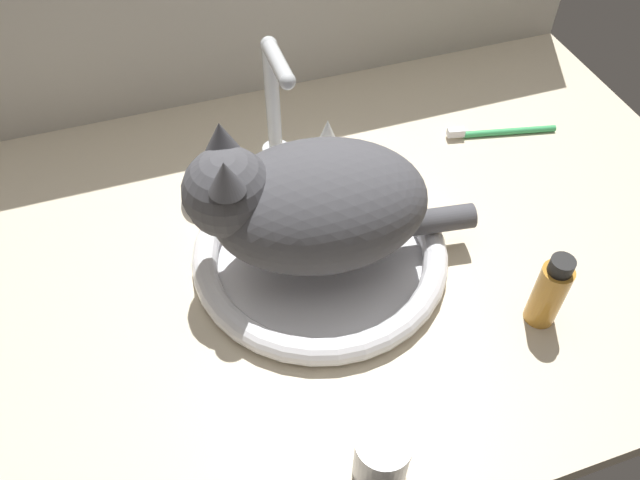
{
  "coord_description": "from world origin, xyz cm",
  "views": [
    {
      "loc": [
        -19.21,
        -50.61,
        66.22
      ],
      "look_at": [
        -2.85,
        -1.87,
        7.0
      ],
      "focal_mm": 35.42,
      "sensor_mm": 36.0,
      "label": 1
    }
  ],
  "objects_px": {
    "sink_basin": "(320,253)",
    "faucet": "(275,121)",
    "metal_jar": "(382,457)",
    "amber_bottle": "(550,292)",
    "cat": "(303,204)",
    "toothbrush": "(499,132)"
  },
  "relations": [
    {
      "from": "toothbrush",
      "to": "amber_bottle",
      "type": "bearing_deg",
      "value": -110.94
    },
    {
      "from": "sink_basin",
      "to": "faucet",
      "type": "distance_m",
      "value": 0.21
    },
    {
      "from": "faucet",
      "to": "cat",
      "type": "xyz_separation_m",
      "value": [
        -0.02,
        -0.19,
        0.03
      ]
    },
    {
      "from": "cat",
      "to": "amber_bottle",
      "type": "distance_m",
      "value": 0.3
    },
    {
      "from": "amber_bottle",
      "to": "metal_jar",
      "type": "xyz_separation_m",
      "value": [
        -0.25,
        -0.11,
        -0.01
      ]
    },
    {
      "from": "cat",
      "to": "amber_bottle",
      "type": "bearing_deg",
      "value": -35.08
    },
    {
      "from": "sink_basin",
      "to": "cat",
      "type": "height_order",
      "value": "cat"
    },
    {
      "from": "cat",
      "to": "metal_jar",
      "type": "bearing_deg",
      "value": -92.25
    },
    {
      "from": "metal_jar",
      "to": "toothbrush",
      "type": "height_order",
      "value": "metal_jar"
    },
    {
      "from": "metal_jar",
      "to": "cat",
      "type": "bearing_deg",
      "value": 87.75
    },
    {
      "from": "cat",
      "to": "amber_bottle",
      "type": "xyz_separation_m",
      "value": [
        0.24,
        -0.17,
        -0.06
      ]
    },
    {
      "from": "cat",
      "to": "metal_jar",
      "type": "relative_size",
      "value": 5.06
    },
    {
      "from": "amber_bottle",
      "to": "toothbrush",
      "type": "distance_m",
      "value": 0.34
    },
    {
      "from": "sink_basin",
      "to": "metal_jar",
      "type": "height_order",
      "value": "metal_jar"
    },
    {
      "from": "faucet",
      "to": "metal_jar",
      "type": "bearing_deg",
      "value": -93.73
    },
    {
      "from": "sink_basin",
      "to": "cat",
      "type": "relative_size",
      "value": 0.91
    },
    {
      "from": "toothbrush",
      "to": "metal_jar",
      "type": "bearing_deg",
      "value": -130.99
    },
    {
      "from": "faucet",
      "to": "sink_basin",
      "type": "bearing_deg",
      "value": -90.0
    },
    {
      "from": "metal_jar",
      "to": "sink_basin",
      "type": "bearing_deg",
      "value": 83.68
    },
    {
      "from": "sink_basin",
      "to": "toothbrush",
      "type": "relative_size",
      "value": 1.91
    },
    {
      "from": "faucet",
      "to": "amber_bottle",
      "type": "bearing_deg",
      "value": -58.5
    },
    {
      "from": "metal_jar",
      "to": "toothbrush",
      "type": "bearing_deg",
      "value": 49.01
    }
  ]
}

